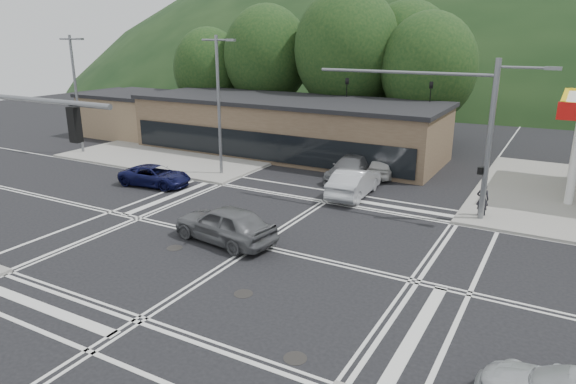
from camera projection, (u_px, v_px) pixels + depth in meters
The scene contains 19 objects.
ground at pixel (256, 245), 22.94m from camera, with size 120.00×120.00×0.00m, color black.
sidewalk_nw at pixel (201, 147), 42.42m from camera, with size 16.00×16.00×0.15m, color gray.
commercial_row at pixel (286, 128), 40.26m from camera, with size 24.00×8.00×4.00m, color brown.
commercial_nw at pixel (137, 115), 47.77m from camera, with size 8.00×7.00×3.60m, color #846B4F.
hill_north at pixel (510, 83), 98.04m from camera, with size 252.00×126.00×140.00m, color black.
tree_n_a at pixel (267, 56), 47.38m from camera, with size 8.00×8.00×11.75m.
tree_n_b at pixel (347, 50), 43.46m from camera, with size 9.00×9.00×12.98m.
tree_n_c at pixel (429, 68), 40.59m from camera, with size 7.60×7.60×10.87m.
tree_n_d at pixel (209, 69), 49.72m from camera, with size 6.80×6.80×9.76m.
tree_n_e at pixel (407, 57), 45.13m from camera, with size 8.40×8.40×11.98m.
streetlight_nw at pixel (219, 99), 32.89m from camera, with size 2.50×0.25×9.00m.
streetlight_w at pixel (76, 89), 39.18m from camera, with size 2.50×0.25×9.00m.
signal_mast_ne at pixel (464, 119), 25.06m from camera, with size 11.65×0.30×8.00m.
car_blue_west at pixel (155, 176), 31.85m from camera, with size 2.08×4.52×1.26m, color #0C0E37.
car_grey_center at pixel (225, 224), 23.12m from camera, with size 2.04×5.06×1.72m, color #5C5D61.
car_queue_a at pixel (354, 182), 29.75m from camera, with size 1.73×4.97×1.64m, color #B6B8BD.
car_queue_b at pixel (383, 166), 33.95m from camera, with size 1.66×4.14×1.41m, color silver.
car_northbound at pixel (351, 168), 33.13m from camera, with size 2.12×5.22×1.52m, color slate.
pedestrian at pixel (483, 199), 26.13m from camera, with size 0.61×0.40×1.68m, color black.
Camera 1 is at (11.58, -17.83, 9.05)m, focal length 32.00 mm.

